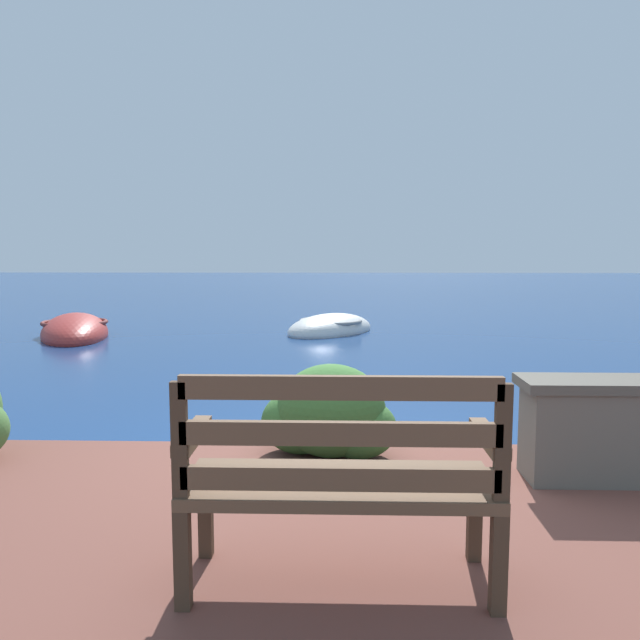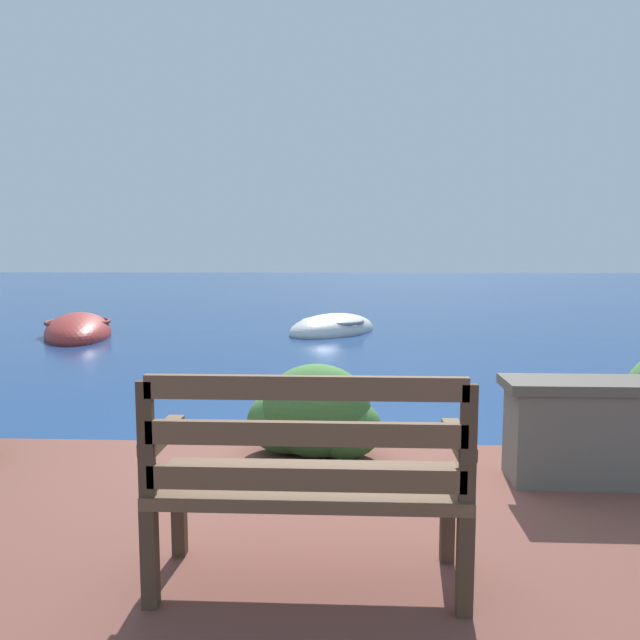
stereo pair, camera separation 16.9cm
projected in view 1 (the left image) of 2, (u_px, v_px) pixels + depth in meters
ground_plane at (317, 472)px, 4.54m from camera, size 80.00×80.00×0.00m
park_bench at (340, 476)px, 2.51m from camera, size 1.28×0.48×0.93m
hedge_clump_left at (329, 416)px, 4.21m from camera, size 0.92×0.66×0.63m
rowboat_nearest at (75, 333)px, 11.73m from camera, size 2.14×3.15×0.73m
rowboat_mid at (331, 329)px, 12.25m from camera, size 2.27×2.54×0.64m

